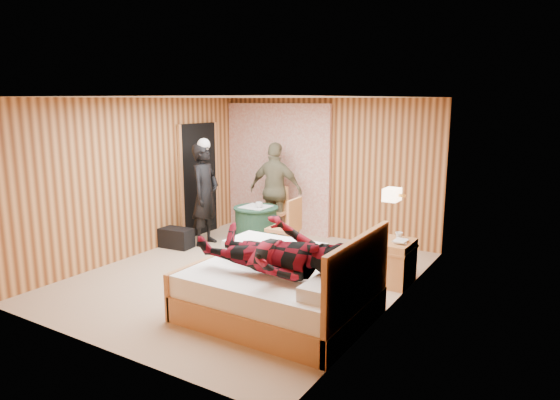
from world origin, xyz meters
The scene contains 23 objects.
floor centered at (0.00, 0.00, 0.00)m, with size 4.20×5.00×0.01m, color tan.
ceiling centered at (0.00, 0.00, 2.50)m, with size 4.20×5.00×0.01m, color silver.
wall_back centered at (0.00, 2.50, 1.25)m, with size 4.20×0.02×2.50m, color tan.
wall_left centered at (-2.10, 0.00, 1.25)m, with size 0.02×5.00×2.50m, color tan.
wall_right centered at (2.10, 0.00, 1.25)m, with size 0.02×5.00×2.50m, color tan.
curtain centered at (-1.00, 2.43, 1.20)m, with size 2.20×0.08×2.40m, color beige.
doorway centered at (-2.06, 1.40, 1.02)m, with size 0.06×0.90×2.05m, color black.
wall_lamp centered at (1.92, 0.45, 1.30)m, with size 0.26×0.24×0.16m.
bed centered at (1.12, -0.88, 0.32)m, with size 2.03×1.60×1.10m.
nightstand centered at (1.88, 0.81, 0.31)m, with size 0.46×0.62×0.60m.
round_table centered at (-0.77, 1.35, 0.34)m, with size 0.77×0.77×0.68m.
chair_far centered at (-0.77, 1.97, 0.54)m, with size 0.43×0.43×0.93m.
chair_near centered at (0.08, 1.00, 0.56)m, with size 0.46×0.46×0.97m.
duffel_bag centered at (-1.85, 0.52, 0.16)m, with size 0.58×0.31×0.33m, color black.
sneaker_left centered at (-0.37, 0.51, 0.05)m, with size 0.24×0.10×0.11m, color silver.
sneaker_right centered at (-0.03, 0.53, 0.06)m, with size 0.25×0.10×0.11m, color silver.
woman_standing centered at (-1.53, 0.94, 0.88)m, with size 0.64×0.42×1.76m, color black.
man_at_table centered at (-0.77, 1.99, 0.86)m, with size 1.01×0.42×1.72m, color brown.
man_on_bed centered at (1.15, -1.11, 0.98)m, with size 1.77×0.67×0.86m, color maroon.
book_lower centered at (1.88, 0.76, 0.61)m, with size 0.17×0.22×0.02m, color silver.
book_upper centered at (1.88, 0.76, 0.63)m, with size 0.16×0.22×0.02m, color silver.
cup_nightstand centered at (1.88, 0.94, 0.65)m, with size 0.10×0.10×0.09m, color silver.
cup_table centered at (-0.67, 1.30, 0.73)m, with size 0.12×0.12×0.10m, color silver.
Camera 1 is at (3.94, -5.51, 2.47)m, focal length 32.00 mm.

